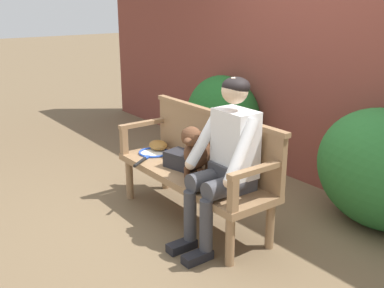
{
  "coord_description": "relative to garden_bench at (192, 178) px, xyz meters",
  "views": [
    {
      "loc": [
        2.96,
        -2.2,
        1.88
      ],
      "look_at": [
        0.0,
        0.0,
        0.7
      ],
      "focal_mm": 43.3,
      "sensor_mm": 36.0,
      "label": 1
    }
  ],
  "objects": [
    {
      "name": "bench_armrest_right_end",
      "position": [
        0.78,
        -0.09,
        0.26
      ],
      "size": [
        0.06,
        0.53,
        0.28
      ],
      "color": "#93704C",
      "rests_on": "garden_bench"
    },
    {
      "name": "baseball_glove",
      "position": [
        -0.68,
        0.09,
        0.1
      ],
      "size": [
        0.24,
        0.19,
        0.09
      ],
      "primitive_type": "ellipsoid",
      "rotation": [
        0.0,
        0.0,
        -0.12
      ],
      "color": "#9E6B2D",
      "rests_on": "garden_bench"
    },
    {
      "name": "garden_bench",
      "position": [
        0.0,
        0.0,
        0.0
      ],
      "size": [
        1.63,
        0.53,
        0.45
      ],
      "color": "#93704C",
      "rests_on": "ground"
    },
    {
      "name": "ground_plane",
      "position": [
        0.0,
        0.0,
        -0.4
      ],
      "size": [
        40.0,
        40.0,
        0.0
      ],
      "primitive_type": "plane",
      "color": "brown"
    },
    {
      "name": "bench_backrest",
      "position": [
        0.0,
        0.24,
        0.31
      ],
      "size": [
        1.67,
        0.06,
        0.5
      ],
      "color": "#93704C",
      "rests_on": "garden_bench"
    },
    {
      "name": "hedge_bush_mid_left",
      "position": [
        1.02,
        1.21,
        0.12
      ],
      "size": [
        1.18,
        0.81,
        1.03
      ],
      "primitive_type": "ellipsoid",
      "color": "#286B2D",
      "rests_on": "ground"
    },
    {
      "name": "tennis_racket",
      "position": [
        -0.6,
        -0.02,
        0.07
      ],
      "size": [
        0.44,
        0.55,
        0.03
      ],
      "color": "blue",
      "rests_on": "garden_bench"
    },
    {
      "name": "bench_armrest_left_end",
      "position": [
        -0.78,
        -0.09,
        0.26
      ],
      "size": [
        0.06,
        0.53,
        0.28
      ],
      "color": "#93704C",
      "rests_on": "garden_bench"
    },
    {
      "name": "dog_on_bench",
      "position": [
        0.09,
        -0.03,
        0.29
      ],
      "size": [
        0.36,
        0.43,
        0.45
      ],
      "color": "brown",
      "rests_on": "garden_bench"
    },
    {
      "name": "hedge_bush_far_right",
      "position": [
        -1.07,
        1.24,
        0.11
      ],
      "size": [
        1.02,
        0.75,
        1.02
      ],
      "primitive_type": "ellipsoid",
      "color": "#1E5B23",
      "rests_on": "ground"
    },
    {
      "name": "sports_bag",
      "position": [
        -0.14,
        -0.0,
        0.13
      ],
      "size": [
        0.32,
        0.26,
        0.14
      ],
      "primitive_type": "cube",
      "rotation": [
        0.0,
        0.0,
        0.22
      ],
      "color": "#232328",
      "rests_on": "garden_bench"
    },
    {
      "name": "person_seated",
      "position": [
        0.46,
        -0.02,
        0.33
      ],
      "size": [
        0.56,
        0.67,
        1.32
      ],
      "color": "black",
      "rests_on": "ground"
    },
    {
      "name": "brick_garden_fence",
      "position": [
        0.0,
        1.62,
        0.9
      ],
      "size": [
        8.0,
        0.3,
        2.59
      ],
      "primitive_type": "cube",
      "color": "brown",
      "rests_on": "ground"
    }
  ]
}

